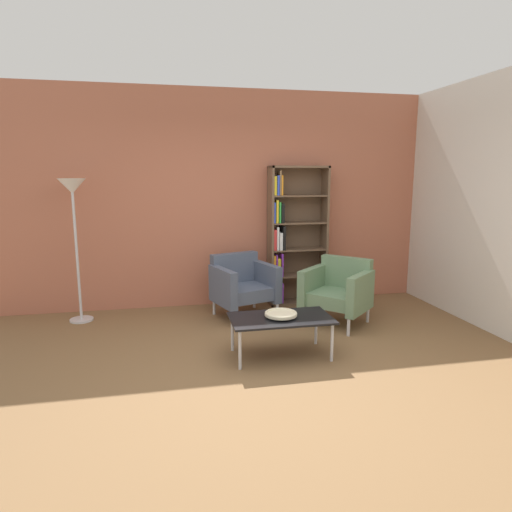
# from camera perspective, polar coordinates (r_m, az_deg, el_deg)

# --- Properties ---
(ground_plane) EXTENTS (8.32, 8.32, 0.00)m
(ground_plane) POSITION_cam_1_polar(r_m,az_deg,el_deg) (4.11, 0.89, -15.33)
(ground_plane) COLOR brown
(brick_back_panel) EXTENTS (6.40, 0.12, 2.90)m
(brick_back_panel) POSITION_cam_1_polar(r_m,az_deg,el_deg) (6.13, -4.16, 7.23)
(brick_back_panel) COLOR #B2664C
(brick_back_panel) RESTS_ON ground_plane
(plaster_right_partition) EXTENTS (0.12, 5.20, 2.90)m
(plaster_right_partition) POSITION_cam_1_polar(r_m,az_deg,el_deg) (5.60, 29.43, 5.64)
(plaster_right_partition) COLOR silver
(plaster_right_partition) RESTS_ON ground_plane
(bookshelf_tall) EXTENTS (0.80, 0.30, 1.90)m
(bookshelf_tall) POSITION_cam_1_polar(r_m,az_deg,el_deg) (6.17, 4.58, 2.49)
(bookshelf_tall) COLOR brown
(bookshelf_tall) RESTS_ON ground_plane
(coffee_table_low) EXTENTS (1.00, 0.56, 0.40)m
(coffee_table_low) POSITION_cam_1_polar(r_m,az_deg,el_deg) (4.44, 3.20, -8.22)
(coffee_table_low) COLOR black
(coffee_table_low) RESTS_ON ground_plane
(decorative_bowl) EXTENTS (0.32, 0.32, 0.05)m
(decorative_bowl) POSITION_cam_1_polar(r_m,az_deg,el_deg) (4.42, 3.21, -7.40)
(decorative_bowl) COLOR beige
(decorative_bowl) RESTS_ON coffee_table_low
(armchair_corner_red) EXTENTS (0.95, 0.95, 0.78)m
(armchair_corner_red) POSITION_cam_1_polar(r_m,az_deg,el_deg) (5.49, 10.47, -4.24)
(armchair_corner_red) COLOR slate
(armchair_corner_red) RESTS_ON ground_plane
(armchair_near_window) EXTENTS (0.88, 0.84, 0.78)m
(armchair_near_window) POSITION_cam_1_polar(r_m,az_deg,el_deg) (5.67, -1.74, -3.60)
(armchair_near_window) COLOR #4C566B
(armchair_near_window) RESTS_ON ground_plane
(floor_lamp_torchiere) EXTENTS (0.32, 0.32, 1.74)m
(floor_lamp_torchiere) POSITION_cam_1_polar(r_m,az_deg,el_deg) (5.73, -22.35, 6.25)
(floor_lamp_torchiere) COLOR silver
(floor_lamp_torchiere) RESTS_ON ground_plane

